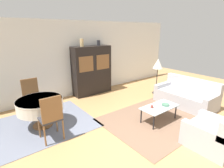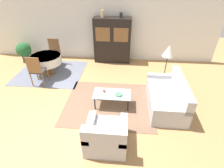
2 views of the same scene
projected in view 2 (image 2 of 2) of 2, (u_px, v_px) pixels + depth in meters
The scene contains 17 objects.
ground_plane at pixel (75, 112), 4.91m from camera, with size 14.00×14.00×0.00m, color tan.
wall_back at pixel (95, 27), 7.19m from camera, with size 10.00×0.06×2.70m.
area_rug at pixel (109, 103), 5.22m from camera, with size 2.59×2.16×0.01m.
dining_rug at pixel (51, 72), 6.77m from camera, with size 2.46×2.08×0.01m.
couch at pixel (168, 97), 4.98m from camera, with size 0.93×1.83×0.85m.
armchair at pixel (106, 136), 3.82m from camera, with size 0.90×0.90×0.82m.
coffee_table at pixel (112, 95), 4.94m from camera, with size 1.05×0.54×0.41m.
display_cabinet at pixel (112, 41), 7.14m from camera, with size 1.49×0.47×1.81m.
dining_table at pixel (46, 60), 6.39m from camera, with size 1.11×1.11×0.73m.
dining_chair_near at pixel (36, 69), 5.73m from camera, with size 0.44×0.44×1.06m.
dining_chair_far at pixel (54, 51), 7.03m from camera, with size 0.44×0.44×1.06m.
floor_lamp at pixel (168, 52), 5.60m from camera, with size 0.38×0.38×1.35m.
cup at pixel (104, 91), 4.97m from camera, with size 0.07×0.07×0.08m.
bowl at pixel (119, 95), 4.84m from camera, with size 0.20×0.20×0.04m.
vase_tall at pixel (103, 14), 6.60m from camera, with size 0.13×0.13×0.27m.
vase_short at pixel (121, 15), 6.56m from camera, with size 0.12×0.12×0.20m.
potted_plant at pixel (24, 50), 7.44m from camera, with size 0.61×0.61×0.79m.
Camera 2 is at (1.36, -3.56, 3.36)m, focal length 28.00 mm.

